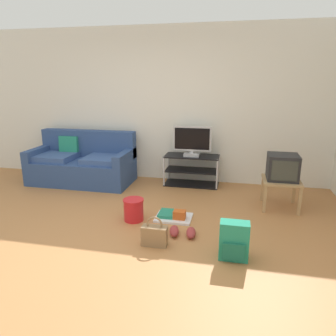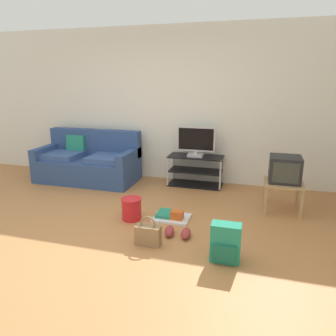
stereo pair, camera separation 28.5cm
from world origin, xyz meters
name	(u,v)px [view 1 (the left image)]	position (x,y,z in m)	size (l,w,h in m)	color
ground_plane	(111,238)	(0.00, 0.00, -0.01)	(9.00, 9.80, 0.02)	#B27542
wall_back	(159,106)	(0.00, 2.45, 1.35)	(9.00, 0.10, 2.70)	silver
couch	(83,164)	(-1.30, 1.91, 0.33)	(1.79, 0.87, 0.90)	navy
tv_stand	(192,170)	(0.65, 2.15, 0.26)	(0.94, 0.43, 0.53)	black
flat_tv	(192,141)	(0.65, 2.12, 0.78)	(0.66, 0.22, 0.51)	#B2B2B7
side_table	(281,184)	(2.05, 1.37, 0.36)	(0.52, 0.52, 0.43)	tan
crt_tv	(283,167)	(2.05, 1.38, 0.61)	(0.42, 0.40, 0.36)	#232326
backpack	(234,241)	(1.42, -0.17, 0.20)	(0.30, 0.24, 0.41)	#238466
handbag	(155,235)	(0.56, -0.08, 0.12)	(0.29, 0.13, 0.35)	olive
cleaning_bucket	(134,209)	(0.12, 0.51, 0.16)	(0.27, 0.27, 0.29)	red
sneakers_pair	(183,232)	(0.82, 0.22, 0.04)	(0.35, 0.27, 0.09)	#993333
floor_tray	(173,216)	(0.62, 0.66, 0.04)	(0.48, 0.36, 0.14)	silver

